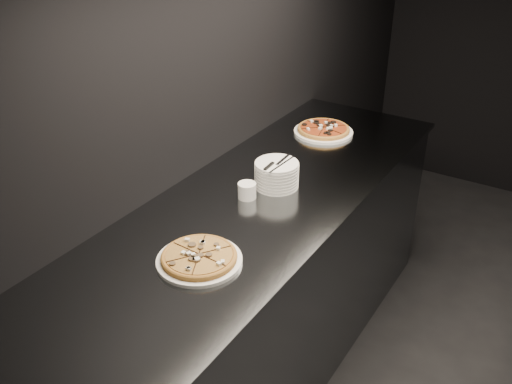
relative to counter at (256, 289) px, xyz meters
The scene contains 7 objects.
wall_left 1.01m from the counter, behind, with size 0.02×5.00×2.80m, color black.
counter is the anchor object (origin of this frame).
pizza_mushroom 0.67m from the counter, 82.34° to the right, with size 0.30×0.30×0.03m.
pizza_tomato 0.92m from the counter, 95.80° to the left, with size 0.33×0.33×0.04m.
plate_stack 0.54m from the counter, 87.70° to the left, with size 0.19×0.19×0.11m.
cutlery 0.59m from the counter, 84.49° to the left, with size 0.07×0.20×0.01m.
ramekin 0.50m from the counter, behind, with size 0.08×0.08×0.07m.
Camera 1 is at (-1.05, -1.71, 2.09)m, focal length 40.00 mm.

